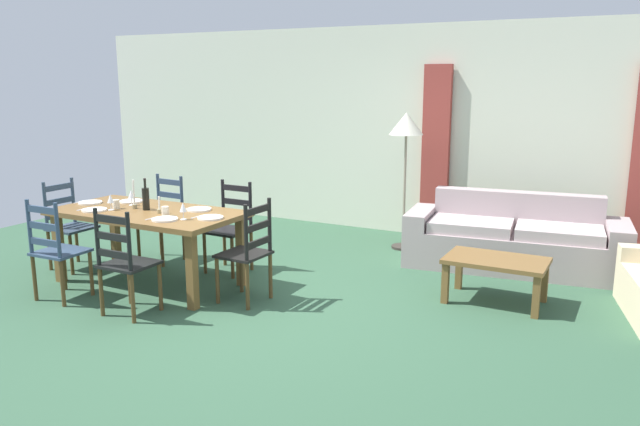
% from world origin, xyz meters
% --- Properties ---
extents(ground_plane, '(9.60, 9.60, 0.02)m').
position_xyz_m(ground_plane, '(0.00, 0.00, -0.01)').
color(ground_plane, '#31543B').
extents(wall_far, '(9.60, 0.16, 2.70)m').
position_xyz_m(wall_far, '(0.00, 3.30, 1.35)').
color(wall_far, silver).
rests_on(wall_far, ground_plane).
extents(curtain_panel_left, '(0.35, 0.08, 2.20)m').
position_xyz_m(curtain_panel_left, '(0.64, 3.16, 1.10)').
color(curtain_panel_left, '#9B3A32').
rests_on(curtain_panel_left, ground_plane).
extents(dining_table, '(1.90, 0.96, 0.75)m').
position_xyz_m(dining_table, '(-1.30, 0.01, 0.66)').
color(dining_table, brown).
rests_on(dining_table, ground_plane).
extents(dining_chair_near_left, '(0.43, 0.41, 0.96)m').
position_xyz_m(dining_chair_near_left, '(-1.71, -0.75, 0.48)').
color(dining_chair_near_left, '#30425B').
rests_on(dining_chair_near_left, ground_plane).
extents(dining_chair_near_right, '(0.42, 0.40, 0.96)m').
position_xyz_m(dining_chair_near_right, '(-0.87, -0.74, 0.48)').
color(dining_chair_near_right, black).
rests_on(dining_chair_near_right, ground_plane).
extents(dining_chair_far_left, '(0.44, 0.42, 0.96)m').
position_xyz_m(dining_chair_far_left, '(-1.74, 0.74, 0.48)').
color(dining_chair_far_left, '#2F4058').
rests_on(dining_chair_far_left, ground_plane).
extents(dining_chair_far_right, '(0.43, 0.41, 0.96)m').
position_xyz_m(dining_chair_far_right, '(-0.83, 0.75, 0.48)').
color(dining_chair_far_right, black).
rests_on(dining_chair_far_right, ground_plane).
extents(dining_chair_head_west, '(0.41, 0.43, 0.96)m').
position_xyz_m(dining_chair_head_west, '(-2.45, 0.03, 0.48)').
color(dining_chair_head_west, '#314155').
rests_on(dining_chair_head_west, ground_plane).
extents(dining_chair_head_east, '(0.42, 0.44, 0.96)m').
position_xyz_m(dining_chair_head_east, '(-0.12, 0.03, 0.48)').
color(dining_chair_head_east, black).
rests_on(dining_chair_head_east, ground_plane).
extents(dinner_plate_near_left, '(0.24, 0.24, 0.02)m').
position_xyz_m(dinner_plate_near_left, '(-1.75, -0.24, 0.76)').
color(dinner_plate_near_left, white).
rests_on(dinner_plate_near_left, dining_table).
extents(fork_near_left, '(0.02, 0.17, 0.01)m').
position_xyz_m(fork_near_left, '(-1.90, -0.24, 0.75)').
color(fork_near_left, silver).
rests_on(fork_near_left, dining_table).
extents(dinner_plate_near_right, '(0.24, 0.24, 0.02)m').
position_xyz_m(dinner_plate_near_right, '(-0.85, -0.24, 0.76)').
color(dinner_plate_near_right, white).
rests_on(dinner_plate_near_right, dining_table).
extents(fork_near_right, '(0.03, 0.17, 0.01)m').
position_xyz_m(fork_near_right, '(-1.00, -0.24, 0.75)').
color(fork_near_right, silver).
rests_on(fork_near_right, dining_table).
extents(dinner_plate_far_left, '(0.24, 0.24, 0.02)m').
position_xyz_m(dinner_plate_far_left, '(-1.75, 0.26, 0.76)').
color(dinner_plate_far_left, white).
rests_on(dinner_plate_far_left, dining_table).
extents(fork_far_left, '(0.03, 0.17, 0.01)m').
position_xyz_m(fork_far_left, '(-1.90, 0.26, 0.75)').
color(fork_far_left, silver).
rests_on(fork_far_left, dining_table).
extents(dinner_plate_far_right, '(0.24, 0.24, 0.02)m').
position_xyz_m(dinner_plate_far_right, '(-0.85, 0.26, 0.76)').
color(dinner_plate_far_right, white).
rests_on(dinner_plate_far_right, dining_table).
extents(fork_far_right, '(0.03, 0.17, 0.01)m').
position_xyz_m(fork_far_right, '(-1.00, 0.26, 0.75)').
color(fork_far_right, silver).
rests_on(fork_far_right, dining_table).
extents(dinner_plate_head_west, '(0.24, 0.24, 0.02)m').
position_xyz_m(dinner_plate_head_west, '(-2.08, 0.01, 0.76)').
color(dinner_plate_head_west, white).
rests_on(dinner_plate_head_west, dining_table).
extents(fork_head_west, '(0.03, 0.17, 0.01)m').
position_xyz_m(fork_head_west, '(-2.23, 0.01, 0.75)').
color(fork_head_west, silver).
rests_on(fork_head_west, dining_table).
extents(dinner_plate_head_east, '(0.24, 0.24, 0.02)m').
position_xyz_m(dinner_plate_head_east, '(-0.52, 0.01, 0.76)').
color(dinner_plate_head_east, white).
rests_on(dinner_plate_head_east, dining_table).
extents(fork_head_east, '(0.03, 0.17, 0.01)m').
position_xyz_m(fork_head_east, '(-0.67, 0.01, 0.75)').
color(fork_head_east, silver).
rests_on(fork_head_east, dining_table).
extents(wine_bottle, '(0.07, 0.07, 0.32)m').
position_xyz_m(wine_bottle, '(-1.33, 0.04, 0.87)').
color(wine_bottle, black).
rests_on(wine_bottle, dining_table).
extents(wine_glass_near_left, '(0.06, 0.06, 0.16)m').
position_xyz_m(wine_glass_near_left, '(-1.62, -0.14, 0.86)').
color(wine_glass_near_left, white).
rests_on(wine_glass_near_left, dining_table).
extents(wine_glass_near_right, '(0.06, 0.06, 0.16)m').
position_xyz_m(wine_glass_near_right, '(-0.71, -0.14, 0.86)').
color(wine_glass_near_right, white).
rests_on(wine_glass_near_right, dining_table).
extents(wine_glass_far_left, '(0.06, 0.06, 0.16)m').
position_xyz_m(wine_glass_far_left, '(-1.61, 0.14, 0.86)').
color(wine_glass_far_left, white).
rests_on(wine_glass_far_left, dining_table).
extents(coffee_cup_primary, '(0.07, 0.07, 0.09)m').
position_xyz_m(coffee_cup_primary, '(-0.97, -0.08, 0.80)').
color(coffee_cup_primary, beige).
rests_on(coffee_cup_primary, dining_table).
extents(coffee_cup_secondary, '(0.07, 0.07, 0.09)m').
position_xyz_m(coffee_cup_secondary, '(-1.63, -0.06, 0.80)').
color(coffee_cup_secondary, beige).
rests_on(coffee_cup_secondary, dining_table).
extents(candle_tall, '(0.05, 0.05, 0.29)m').
position_xyz_m(candle_tall, '(-1.48, 0.03, 0.84)').
color(candle_tall, '#998C66').
rests_on(candle_tall, dining_table).
extents(candle_short, '(0.05, 0.05, 0.17)m').
position_xyz_m(candle_short, '(-1.10, -0.03, 0.79)').
color(candle_short, '#998C66').
rests_on(candle_short, dining_table).
extents(couch, '(2.36, 1.08, 0.80)m').
position_xyz_m(couch, '(1.83, 2.28, 0.29)').
color(couch, '#AB9798').
rests_on(couch, ground_plane).
extents(coffee_table, '(0.90, 0.56, 0.42)m').
position_xyz_m(coffee_table, '(1.90, 1.07, 0.36)').
color(coffee_table, brown).
rests_on(coffee_table, ground_plane).
extents(standing_lamp, '(0.40, 0.40, 1.64)m').
position_xyz_m(standing_lamp, '(0.49, 2.47, 1.41)').
color(standing_lamp, '#332D28').
rests_on(standing_lamp, ground_plane).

